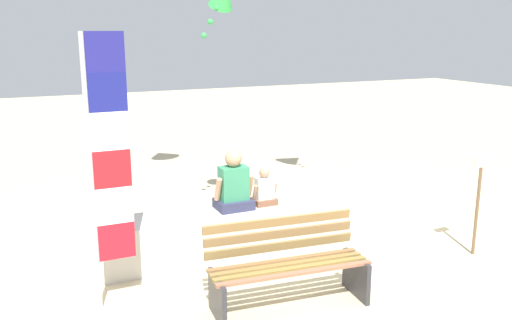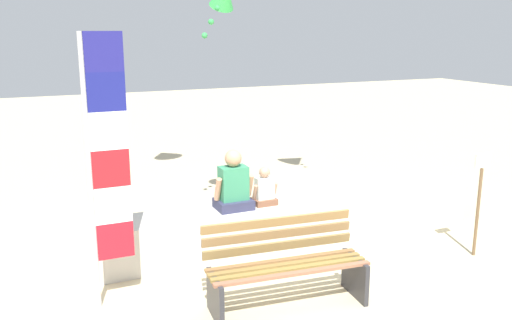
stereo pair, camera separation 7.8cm
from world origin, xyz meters
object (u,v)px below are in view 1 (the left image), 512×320
object	(u,v)px
park_bench	(287,266)
flag_banner	(104,160)
person_child	(264,190)
sign_post	(478,195)
person_adult	(234,186)

from	to	relation	value
park_bench	flag_banner	bearing A→B (deg)	156.84
person_child	sign_post	xyz separation A→B (m)	(2.35, -1.33, -0.00)
person_adult	person_child	bearing A→B (deg)	0.04
person_adult	sign_post	size ratio (longest dim) A/B	0.57
person_adult	person_child	distance (m)	0.44
person_adult	person_child	world-z (taller)	person_adult
park_bench	flag_banner	size ratio (longest dim) A/B	0.61
park_bench	person_adult	xyz separation A→B (m)	(0.01, 1.48, 0.47)
person_child	sign_post	distance (m)	2.70
person_child	sign_post	size ratio (longest dim) A/B	0.38
person_child	flag_banner	world-z (taller)	flag_banner
person_child	park_bench	bearing A→B (deg)	-106.50
park_bench	sign_post	distance (m)	2.82
flag_banner	sign_post	bearing A→B (deg)	-7.22
park_bench	person_adult	bearing A→B (deg)	89.77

